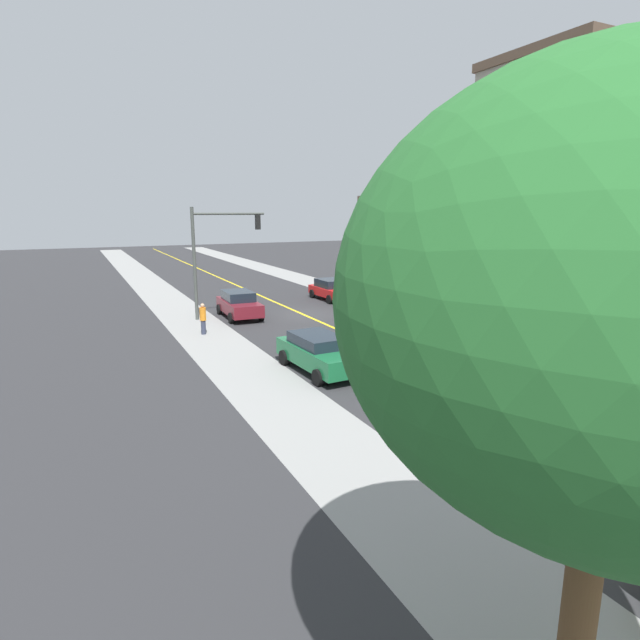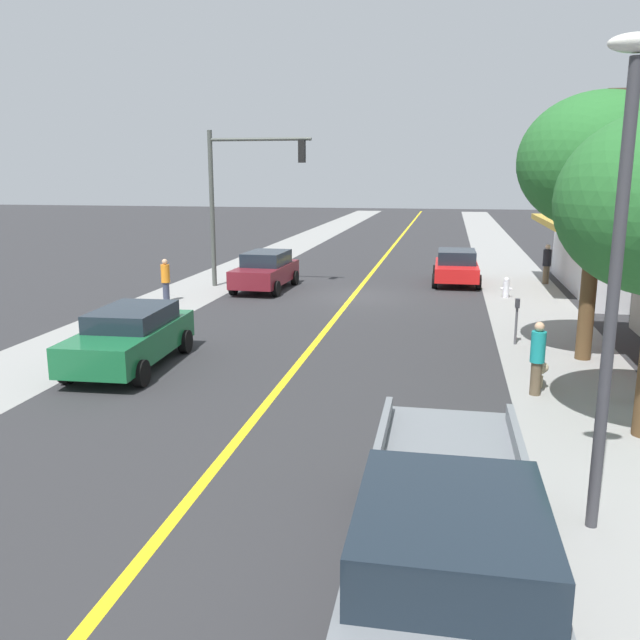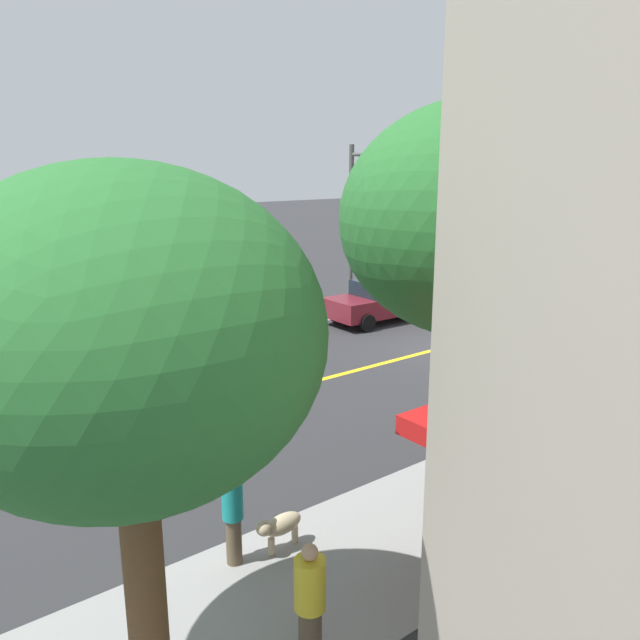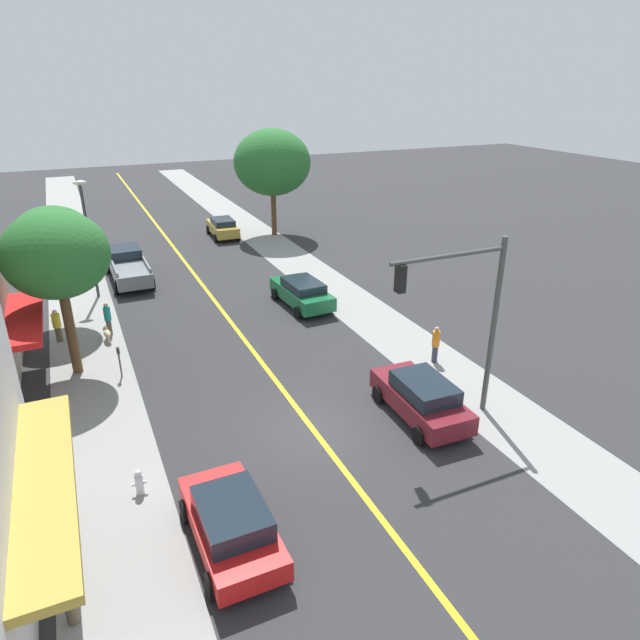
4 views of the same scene
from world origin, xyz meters
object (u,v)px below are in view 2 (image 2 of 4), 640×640
(fire_hydrant, at_px, (506,287))
(pedestrian_black_shirt, at_px, (547,263))
(maroon_sedan_right_curb, at_px, (266,270))
(street_tree_left_near, at_px, (600,163))
(pedestrian_orange_shirt, at_px, (166,279))
(small_dog, at_px, (539,368))
(grey_pickup_truck, at_px, (448,536))
(red_sedan_left_curb, at_px, (456,266))
(traffic_light_mast, at_px, (240,184))
(parking_meter, at_px, (517,314))
(street_lamp, at_px, (619,240))
(pedestrian_teal_shirt, at_px, (537,356))
(green_sedan_right_curb, at_px, (130,336))

(fire_hydrant, bearing_deg, pedestrian_black_shirt, -117.70)
(maroon_sedan_right_curb, bearing_deg, pedestrian_black_shirt, 109.75)
(street_tree_left_near, bearing_deg, maroon_sedan_right_curb, -38.33)
(pedestrian_orange_shirt, distance_m, small_dog, 15.12)
(pedestrian_black_shirt, bearing_deg, grey_pickup_truck, -179.82)
(red_sedan_left_curb, distance_m, pedestrian_black_shirt, 4.04)
(red_sedan_left_curb, bearing_deg, small_dog, 6.47)
(maroon_sedan_right_curb, height_order, pedestrian_orange_shirt, pedestrian_orange_shirt)
(maroon_sedan_right_curb, bearing_deg, small_dog, 42.30)
(traffic_light_mast, height_order, pedestrian_black_shirt, traffic_light_mast)
(street_tree_left_near, relative_size, pedestrian_black_shirt, 3.88)
(parking_meter, xyz_separation_m, maroon_sedan_right_curb, (9.59, -7.64, -0.06))
(pedestrian_orange_shirt, relative_size, small_dog, 1.92)
(street_lamp, height_order, grey_pickup_truck, street_lamp)
(fire_hydrant, bearing_deg, parking_meter, 87.58)
(pedestrian_teal_shirt, bearing_deg, street_lamp, 114.67)
(parking_meter, height_order, street_lamp, street_lamp)
(green_sedan_right_curb, xyz_separation_m, grey_pickup_truck, (-7.98, 8.34, 0.12))
(parking_meter, bearing_deg, pedestrian_orange_shirt, -18.50)
(pedestrian_orange_shirt, bearing_deg, street_tree_left_near, -169.86)
(red_sedan_left_curb, xyz_separation_m, green_sedan_right_curb, (8.24, 14.95, 0.02))
(street_lamp, distance_m, small_dog, 7.38)
(traffic_light_mast, relative_size, maroon_sedan_right_curb, 1.48)
(grey_pickup_truck, xyz_separation_m, pedestrian_black_shirt, (-4.22, -24.02, 0.02))
(red_sedan_left_curb, height_order, maroon_sedan_right_curb, maroon_sedan_right_curb)
(green_sedan_right_curb, bearing_deg, parking_meter, 110.09)
(traffic_light_mast, distance_m, grey_pickup_truck, 22.75)
(fire_hydrant, relative_size, small_dog, 0.95)
(street_tree_left_near, relative_size, pedestrian_orange_shirt, 4.13)
(street_tree_left_near, height_order, traffic_light_mast, street_tree_left_near)
(red_sedan_left_curb, relative_size, pedestrian_teal_shirt, 2.53)
(pedestrian_teal_shirt, bearing_deg, pedestrian_black_shirt, -74.50)
(maroon_sedan_right_curb, distance_m, small_dog, 15.07)
(street_tree_left_near, height_order, parking_meter, street_tree_left_near)
(traffic_light_mast, xyz_separation_m, maroon_sedan_right_curb, (-1.18, 0.49, -3.57))
(street_tree_left_near, distance_m, fire_hydrant, 10.14)
(traffic_light_mast, distance_m, pedestrian_black_shirt, 13.99)
(street_tree_left_near, bearing_deg, traffic_light_mast, -37.05)
(grey_pickup_truck, bearing_deg, traffic_light_mast, -157.21)
(street_lamp, relative_size, maroon_sedan_right_curb, 1.45)
(grey_pickup_truck, xyz_separation_m, small_dog, (-2.07, -8.70, -0.49))
(street_lamp, distance_m, pedestrian_orange_shirt, 19.54)
(street_tree_left_near, height_order, pedestrian_teal_shirt, street_tree_left_near)
(pedestrian_black_shirt, bearing_deg, pedestrian_orange_shirt, 126.12)
(fire_hydrant, relative_size, pedestrian_orange_shirt, 0.49)
(fire_hydrant, bearing_deg, pedestrian_orange_shirt, 14.86)
(fire_hydrant, xyz_separation_m, pedestrian_orange_shirt, (12.94, 3.43, 0.47))
(parking_meter, xyz_separation_m, red_sedan_left_curb, (1.62, -10.77, -0.11))
(traffic_light_mast, xyz_separation_m, pedestrian_orange_shirt, (1.84, 3.91, -3.52))
(maroon_sedan_right_curb, height_order, pedestrian_black_shirt, pedestrian_black_shirt)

